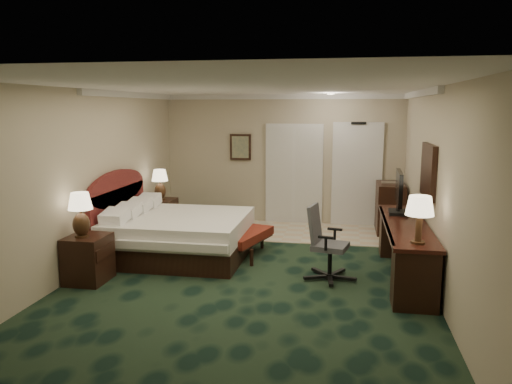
% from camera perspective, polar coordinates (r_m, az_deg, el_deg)
% --- Properties ---
extents(floor, '(5.00, 7.50, 0.00)m').
position_cam_1_polar(floor, '(7.22, -0.80, -10.00)').
color(floor, black).
rests_on(floor, ground).
extents(ceiling, '(5.00, 7.50, 0.00)m').
position_cam_1_polar(ceiling, '(6.81, -0.85, 11.92)').
color(ceiling, white).
rests_on(ceiling, wall_back).
extents(wall_back, '(5.00, 0.00, 2.70)m').
position_cam_1_polar(wall_back, '(10.57, 3.05, 3.75)').
color(wall_back, '#BFB393').
rests_on(wall_back, ground).
extents(wall_front, '(5.00, 0.00, 2.70)m').
position_cam_1_polar(wall_front, '(3.38, -13.17, -9.17)').
color(wall_front, '#BFB393').
rests_on(wall_front, ground).
extents(wall_left, '(0.00, 7.50, 2.70)m').
position_cam_1_polar(wall_left, '(7.76, -19.27, 1.10)').
color(wall_left, '#BFB393').
rests_on(wall_left, ground).
extents(wall_right, '(0.00, 7.50, 2.70)m').
position_cam_1_polar(wall_right, '(6.87, 20.10, 0.02)').
color(wall_right, '#BFB393').
rests_on(wall_right, ground).
extents(crown_molding, '(5.00, 7.50, 0.10)m').
position_cam_1_polar(crown_molding, '(6.81, -0.85, 11.50)').
color(crown_molding, silver).
rests_on(crown_molding, wall_back).
extents(tile_patch, '(3.20, 1.70, 0.01)m').
position_cam_1_polar(tile_patch, '(9.89, 7.57, -4.64)').
color(tile_patch, '#CAB18D').
rests_on(tile_patch, ground).
extents(headboard, '(0.12, 2.00, 1.40)m').
position_cam_1_polar(headboard, '(8.71, -15.48, -2.16)').
color(headboard, '#4C0E18').
rests_on(headboard, ground).
extents(entry_door, '(1.02, 0.06, 2.18)m').
position_cam_1_polar(entry_door, '(10.49, 11.45, 1.88)').
color(entry_door, silver).
rests_on(entry_door, ground).
extents(closet_doors, '(1.20, 0.06, 2.10)m').
position_cam_1_polar(closet_doors, '(10.53, 4.36, 2.07)').
color(closet_doors, silver).
rests_on(closet_doors, ground).
extents(wall_art, '(0.45, 0.06, 0.55)m').
position_cam_1_polar(wall_art, '(10.65, -1.79, 5.16)').
color(wall_art, '#586860').
rests_on(wall_art, wall_back).
extents(wall_mirror, '(0.05, 0.95, 0.75)m').
position_cam_1_polar(wall_mirror, '(7.43, 19.10, 2.31)').
color(wall_mirror, white).
rests_on(wall_mirror, wall_right).
extents(bed, '(2.13, 1.98, 0.68)m').
position_cam_1_polar(bed, '(8.34, -8.59, -4.99)').
color(bed, white).
rests_on(bed, ground).
extents(nightstand_near, '(0.53, 0.61, 0.66)m').
position_cam_1_polar(nightstand_near, '(7.45, -18.63, -7.24)').
color(nightstand_near, black).
rests_on(nightstand_near, ground).
extents(nightstand_far, '(0.53, 0.61, 0.67)m').
position_cam_1_polar(nightstand_far, '(9.92, -10.83, -2.74)').
color(nightstand_far, black).
rests_on(nightstand_far, ground).
extents(lamp_near, '(0.42, 0.42, 0.62)m').
position_cam_1_polar(lamp_near, '(7.26, -19.39, -2.48)').
color(lamp_near, '#321D0F').
rests_on(lamp_near, nightstand_near).
extents(lamp_far, '(0.33, 0.33, 0.59)m').
position_cam_1_polar(lamp_far, '(9.79, -10.92, 0.83)').
color(lamp_far, '#321D0F').
rests_on(lamp_far, nightstand_far).
extents(bed_bench, '(0.72, 1.27, 0.41)m').
position_cam_1_polar(bed_bench, '(8.27, -0.95, -5.98)').
color(bed_bench, maroon).
rests_on(bed_bench, ground).
extents(desk, '(0.59, 2.76, 0.80)m').
position_cam_1_polar(desk, '(7.54, 16.62, -6.41)').
color(desk, black).
rests_on(desk, ground).
extents(tv, '(0.11, 0.86, 0.67)m').
position_cam_1_polar(tv, '(8.01, 16.01, -0.08)').
color(tv, black).
rests_on(tv, desk).
extents(desk_lamp, '(0.35, 0.35, 0.60)m').
position_cam_1_polar(desk_lamp, '(6.33, 18.15, -3.00)').
color(desk_lamp, '#321D0F').
rests_on(desk_lamp, desk).
extents(desk_chair, '(0.73, 0.70, 1.07)m').
position_cam_1_polar(desk_chair, '(7.17, 8.49, -5.80)').
color(desk_chair, '#43434D').
rests_on(desk_chair, ground).
extents(minibar, '(0.51, 0.92, 0.97)m').
position_cam_1_polar(minibar, '(10.11, 15.05, -1.78)').
color(minibar, black).
rests_on(minibar, ground).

